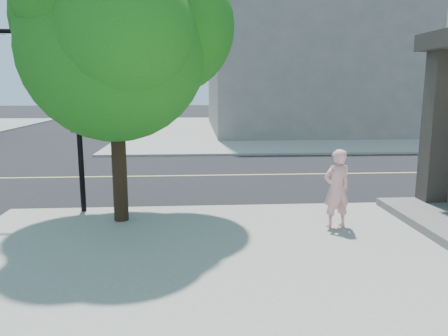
{
  "coord_description": "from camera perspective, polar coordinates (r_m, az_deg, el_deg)",
  "views": [
    {
      "loc": [
        3.68,
        -10.95,
        3.14
      ],
      "look_at": [
        4.34,
        -1.04,
        1.3
      ],
      "focal_mm": 34.89,
      "sensor_mm": 36.0,
      "label": 1
    }
  ],
  "objects": [
    {
      "name": "street_tree",
      "position": [
        10.06,
        -13.65,
        17.65
      ],
      "size": [
        5.05,
        4.59,
        6.7
      ],
      "rotation": [
        0.0,
        0.0,
        -0.26
      ],
      "color": "black",
      "rests_on": "sidewalk_se"
    },
    {
      "name": "filler_ne",
      "position": [
        34.76,
        14.07,
        16.75
      ],
      "size": [
        18.0,
        16.0,
        14.0
      ],
      "primitive_type": "cube",
      "color": "slate",
      "rests_on": "sidewalk_ne"
    },
    {
      "name": "man_on_phone",
      "position": [
        9.74,
        14.54,
        -2.64
      ],
      "size": [
        0.71,
        0.55,
        1.73
      ],
      "primitive_type": "imported",
      "rotation": [
        0.0,
        0.0,
        3.38
      ],
      "color": "#F0A4A9",
      "rests_on": "sidewalk_se"
    },
    {
      "name": "road_ew",
      "position": [
        16.19,
        -16.89,
        -1.14
      ],
      "size": [
        140.0,
        9.0,
        0.01
      ],
      "primitive_type": "cube",
      "color": "black",
      "rests_on": "ground"
    },
    {
      "name": "sidewalk_ne",
      "position": [
        34.05,
        13.0,
        5.02
      ],
      "size": [
        29.0,
        25.0,
        0.12
      ],
      "primitive_type": "cube",
      "color": "gray",
      "rests_on": "ground"
    },
    {
      "name": "ground",
      "position": [
        11.97,
        -21.68,
        -5.48
      ],
      "size": [
        140.0,
        140.0,
        0.0
      ],
      "primitive_type": "plane",
      "color": "black",
      "rests_on": "ground"
    }
  ]
}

